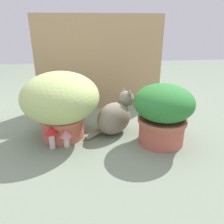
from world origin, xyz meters
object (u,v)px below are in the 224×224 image
at_px(grass_planter, 61,101).
at_px(mushroom_ornament_red, 51,133).
at_px(leafy_planter, 163,112).
at_px(mushroom_ornament_pink, 66,135).
at_px(cat, 116,116).

xyz_separation_m(grass_planter, mushroom_ornament_red, (-0.06, -0.14, -0.15)).
relative_size(leafy_planter, mushroom_ornament_red, 2.61).
bearing_deg(mushroom_ornament_pink, cat, 23.92).
height_order(leafy_planter, cat, leafy_planter).
bearing_deg(mushroom_ornament_red, mushroom_ornament_pink, 4.60).
bearing_deg(leafy_planter, grass_planter, 165.94).
xyz_separation_m(grass_planter, cat, (0.35, 0.01, -0.13)).
xyz_separation_m(grass_planter, leafy_planter, (0.62, -0.16, -0.04)).
distance_m(leafy_planter, cat, 0.33).
bearing_deg(mushroom_ornament_red, grass_planter, 67.38).
distance_m(leafy_planter, mushroom_ornament_red, 0.69).
distance_m(leafy_planter, mushroom_ornament_pink, 0.61).
bearing_deg(mushroom_ornament_pink, leafy_planter, -2.12).
height_order(cat, mushroom_ornament_red, cat).
xyz_separation_m(cat, mushroom_ornament_red, (-0.41, -0.15, -0.02)).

